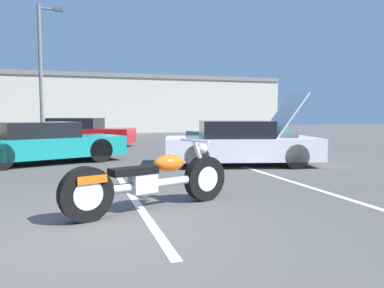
{
  "coord_description": "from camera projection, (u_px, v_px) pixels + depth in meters",
  "views": [
    {
      "loc": [
        -0.2,
        -4.24,
        1.38
      ],
      "look_at": [
        1.96,
        2.73,
        0.8
      ],
      "focal_mm": 35.0,
      "sensor_mm": 36.0,
      "label": 1
    }
  ],
  "objects": [
    {
      "name": "ground_plane",
      "position": [
        98.0,
        237.0,
        4.21
      ],
      "size": [
        80.0,
        80.0,
        0.0
      ],
      "primitive_type": "plane",
      "color": "#514F4C"
    },
    {
      "name": "parking_stripe_middle",
      "position": [
        133.0,
        198.0,
        6.19
      ],
      "size": [
        0.12,
        5.67,
        0.01
      ],
      "primitive_type": "cube",
      "color": "white",
      "rests_on": "ground"
    },
    {
      "name": "parking_stripe_back",
      "position": [
        306.0,
        186.0,
        7.18
      ],
      "size": [
        0.12,
        5.67,
        0.01
      ],
      "primitive_type": "cube",
      "color": "white",
      "rests_on": "ground"
    },
    {
      "name": "far_building",
      "position": [
        78.0,
        102.0,
        28.55
      ],
      "size": [
        32.0,
        4.2,
        4.4
      ],
      "color": "beige",
      "rests_on": "ground"
    },
    {
      "name": "light_pole",
      "position": [
        42.0,
        67.0,
        18.6
      ],
      "size": [
        1.21,
        0.28,
        6.74
      ],
      "color": "slate",
      "rests_on": "ground"
    },
    {
      "name": "motorcycle",
      "position": [
        151.0,
        181.0,
        5.39
      ],
      "size": [
        2.57,
        1.13,
        0.99
      ],
      "rotation": [
        0.0,
        0.0,
        0.35
      ],
      "color": "black",
      "rests_on": "ground"
    },
    {
      "name": "show_car_hood_open",
      "position": [
        241.0,
        144.0,
        10.18
      ],
      "size": [
        4.39,
        2.75,
        1.94
      ],
      "rotation": [
        0.0,
        0.0,
        -0.24
      ],
      "color": "white",
      "rests_on": "ground"
    },
    {
      "name": "parked_car_right_row",
      "position": [
        238.0,
        135.0,
        15.47
      ],
      "size": [
        4.34,
        2.71,
        1.09
      ],
      "rotation": [
        0.0,
        0.0,
        0.24
      ],
      "color": "teal",
      "rests_on": "ground"
    },
    {
      "name": "parked_car_mid_left_row",
      "position": [
        44.0,
        143.0,
        10.57
      ],
      "size": [
        4.6,
        3.13,
        1.16
      ],
      "rotation": [
        0.0,
        0.0,
        0.36
      ],
      "color": "teal",
      "rests_on": "ground"
    },
    {
      "name": "parked_car_mid_right_row",
      "position": [
        80.0,
        133.0,
        15.9
      ],
      "size": [
        4.76,
        3.23,
        1.23
      ],
      "rotation": [
        0.0,
        0.0,
        -0.36
      ],
      "color": "red",
      "rests_on": "ground"
    }
  ]
}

